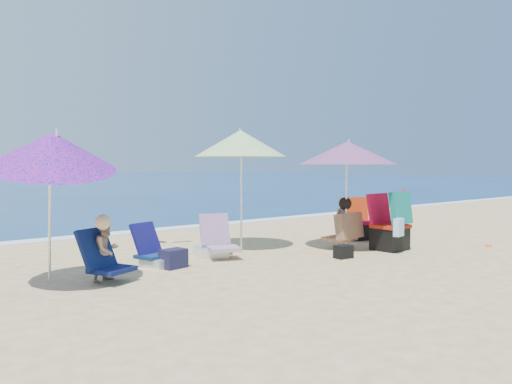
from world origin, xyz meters
TOP-DOWN VIEW (x-y plane):
  - ground at (0.00, 0.00)m, footprint 120.00×120.00m
  - foam at (0.00, 5.10)m, footprint 120.00×0.50m
  - umbrella_turquoise at (1.41, 0.47)m, footprint 1.85×1.85m
  - umbrella_striped at (-0.05, 1.74)m, footprint 2.01×2.01m
  - umbrella_blue at (-3.66, 0.87)m, footprint 1.87×1.92m
  - furled_umbrella at (2.41, 0.11)m, footprint 0.17×0.29m
  - chair_navy at (-1.99, 1.38)m, footprint 0.64×0.74m
  - chair_rainbow at (-0.83, 1.46)m, footprint 0.74×0.94m
  - camp_chair_left at (2.62, 1.20)m, footprint 0.65×0.80m
  - camp_chair_right at (2.03, -0.03)m, footprint 0.67×0.76m
  - person_center at (1.45, 0.57)m, footprint 0.68×0.63m
  - person_left at (-3.00, 0.89)m, footprint 0.74×0.70m
  - bag_navy_a at (-1.84, 1.10)m, footprint 0.41×0.33m
  - bag_navy_b at (3.03, 0.68)m, footprint 0.45×0.37m
  - bag_black_b at (0.75, -0.01)m, footprint 0.31×0.23m
  - orange_item at (3.83, -0.96)m, footprint 0.24×0.17m

SIDE VIEW (x-z plane):
  - ground at x=0.00m, z-range 0.00..0.00m
  - orange_item at x=3.83m, z-range 0.00..0.03m
  - foam at x=0.00m, z-range 0.00..0.04m
  - bag_black_b at x=0.75m, z-range 0.00..0.22m
  - bag_navy_a at x=-1.84m, z-range 0.00..0.29m
  - bag_navy_b at x=3.03m, z-range 0.00..0.31m
  - chair_navy at x=-1.99m, z-range -0.15..0.50m
  - chair_rainbow at x=-0.83m, z-range -0.17..0.55m
  - camp_chair_left at x=2.62m, z-range -0.18..0.70m
  - camp_chair_right at x=2.03m, z-range -0.15..0.93m
  - person_left at x=-3.00m, z-range -0.04..0.88m
  - person_center at x=1.45m, z-range -0.01..0.95m
  - furled_umbrella at x=2.41m, z-range 0.06..1.19m
  - umbrella_blue at x=-3.66m, z-range 0.68..2.79m
  - umbrella_turquoise at x=1.41m, z-range 0.76..2.77m
  - umbrella_striped at x=-0.05m, z-range 0.83..3.05m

